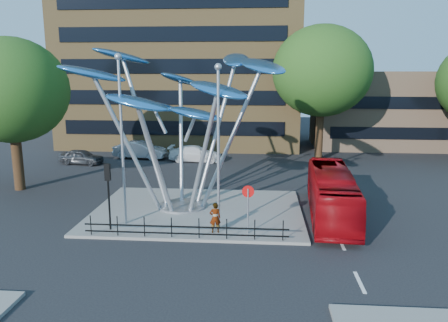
# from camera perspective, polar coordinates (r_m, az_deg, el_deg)

# --- Properties ---
(ground) EXTENTS (120.00, 120.00, 0.00)m
(ground) POSITION_cam_1_polar(r_m,az_deg,el_deg) (19.97, -2.98, -12.23)
(ground) COLOR black
(ground) RESTS_ON ground
(traffic_island) EXTENTS (12.00, 9.00, 0.15)m
(traffic_island) POSITION_cam_1_polar(r_m,az_deg,el_deg) (25.62, -3.46, -6.55)
(traffic_island) COLOR slate
(traffic_island) RESTS_ON ground
(brick_tower) EXTENTS (25.00, 15.00, 30.00)m
(brick_tower) POSITION_cam_1_polar(r_m,az_deg,el_deg) (51.25, -5.29, 19.44)
(brick_tower) COLOR olive
(brick_tower) RESTS_ON ground
(low_building_near) EXTENTS (15.00, 8.00, 8.00)m
(low_building_near) POSITION_cam_1_polar(r_m,az_deg,el_deg) (50.12, 20.35, 6.33)
(low_building_near) COLOR tan
(low_building_near) RESTS_ON ground
(tree_right) EXTENTS (8.80, 8.80, 12.11)m
(tree_right) POSITION_cam_1_polar(r_m,az_deg,el_deg) (40.46, 12.68, 11.38)
(tree_right) COLOR black
(tree_right) RESTS_ON ground
(tree_left) EXTENTS (7.60, 7.60, 10.32)m
(tree_left) POSITION_cam_1_polar(r_m,az_deg,el_deg) (32.57, -26.09, 8.26)
(tree_left) COLOR black
(tree_left) RESTS_ON ground
(leaf_sculpture) EXTENTS (12.72, 9.54, 9.51)m
(leaf_sculpture) POSITION_cam_1_polar(r_m,az_deg,el_deg) (25.20, -5.87, 8.88)
(leaf_sculpture) COLOR #9EA0A5
(leaf_sculpture) RESTS_ON traffic_island
(street_lamp_left) EXTENTS (0.36, 0.36, 8.80)m
(street_lamp_left) POSITION_cam_1_polar(r_m,az_deg,el_deg) (22.84, -13.26, 4.52)
(street_lamp_left) COLOR #9EA0A5
(street_lamp_left) RESTS_ON traffic_island
(street_lamp_right) EXTENTS (0.36, 0.36, 8.30)m
(street_lamp_right) POSITION_cam_1_polar(r_m,az_deg,el_deg) (21.38, -0.75, 3.65)
(street_lamp_right) COLOR #9EA0A5
(street_lamp_right) RESTS_ON traffic_island
(traffic_light_island) EXTENTS (0.28, 0.18, 3.42)m
(traffic_light_island) POSITION_cam_1_polar(r_m,az_deg,el_deg) (22.57, -14.91, -2.75)
(traffic_light_island) COLOR black
(traffic_light_island) RESTS_ON traffic_island
(no_entry_sign_island) EXTENTS (0.60, 0.10, 2.45)m
(no_entry_sign_island) POSITION_cam_1_polar(r_m,az_deg,el_deg) (21.54, 3.15, -5.26)
(no_entry_sign_island) COLOR #9EA0A5
(no_entry_sign_island) RESTS_ON traffic_island
(pedestrian_railing_front) EXTENTS (10.00, 0.06, 1.00)m
(pedestrian_railing_front) POSITION_cam_1_polar(r_m,az_deg,el_deg) (21.45, -5.08, -8.92)
(pedestrian_railing_front) COLOR black
(pedestrian_railing_front) RESTS_ON traffic_island
(red_bus) EXTENTS (2.92, 9.73, 2.67)m
(red_bus) POSITION_cam_1_polar(r_m,az_deg,el_deg) (25.26, 13.85, -4.15)
(red_bus) COLOR #96060C
(red_bus) RESTS_ON ground
(pedestrian) EXTENTS (0.64, 0.49, 1.55)m
(pedestrian) POSITION_cam_1_polar(r_m,az_deg,el_deg) (21.89, -1.17, -7.40)
(pedestrian) COLOR gray
(pedestrian) RESTS_ON traffic_island
(parked_car_left) EXTENTS (4.06, 2.09, 1.32)m
(parked_car_left) POSITION_cam_1_polar(r_m,az_deg,el_deg) (40.35, -18.13, 0.53)
(parked_car_left) COLOR #3A3C41
(parked_car_left) RESTS_ON ground
(parked_car_mid) EXTENTS (5.11, 2.36, 1.62)m
(parked_car_mid) POSITION_cam_1_polar(r_m,az_deg,el_deg) (41.53, -10.88, 1.42)
(parked_car_mid) COLOR #B1B3B9
(parked_car_mid) RESTS_ON ground
(parked_car_right) EXTENTS (4.96, 2.21, 1.42)m
(parked_car_right) POSITION_cam_1_polar(r_m,az_deg,el_deg) (39.61, -3.70, 0.96)
(parked_car_right) COLOR white
(parked_car_right) RESTS_ON ground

